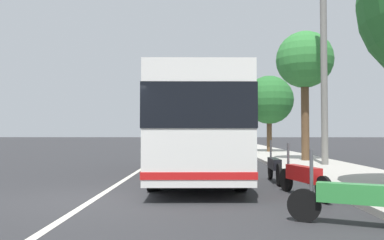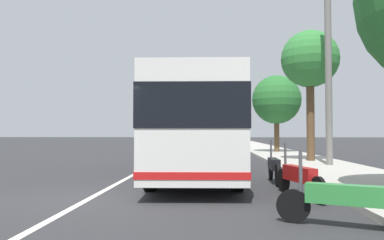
% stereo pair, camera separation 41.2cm
% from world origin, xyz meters
% --- Properties ---
extents(ground_plane, '(220.00, 220.00, 0.00)m').
position_xyz_m(ground_plane, '(0.00, 0.00, 0.00)').
color(ground_plane, '#2D2D30').
extents(sidewalk_curb, '(110.00, 3.60, 0.14)m').
position_xyz_m(sidewalk_curb, '(10.00, -7.36, 0.07)').
color(sidewalk_curb, '#B2ADA3').
rests_on(sidewalk_curb, ground).
extents(lane_divider_line, '(110.00, 0.16, 0.01)m').
position_xyz_m(lane_divider_line, '(10.00, 0.00, 0.00)').
color(lane_divider_line, silver).
rests_on(lane_divider_line, ground).
extents(coach_bus, '(10.67, 2.79, 3.10)m').
position_xyz_m(coach_bus, '(4.62, -2.22, 1.76)').
color(coach_bus, silver).
rests_on(coach_bus, ground).
extents(motorcycle_angled, '(0.99, 2.08, 1.23)m').
position_xyz_m(motorcycle_angled, '(-2.48, -4.91, 0.45)').
color(motorcycle_angled, black).
rests_on(motorcycle_angled, ground).
extents(motorcycle_nearest_curb, '(2.23, 0.65, 1.24)m').
position_xyz_m(motorcycle_nearest_curb, '(0.37, -4.82, 0.47)').
color(motorcycle_nearest_curb, black).
rests_on(motorcycle_nearest_curb, ground).
extents(motorcycle_far_end, '(2.26, 0.28, 1.27)m').
position_xyz_m(motorcycle_far_end, '(2.94, -4.66, 0.47)').
color(motorcycle_far_end, black).
rests_on(motorcycle_far_end, ground).
extents(car_far_distant, '(4.01, 1.90, 1.44)m').
position_xyz_m(car_far_distant, '(39.94, 2.73, 0.69)').
color(car_far_distant, black).
rests_on(car_far_distant, ground).
extents(car_oncoming, '(4.45, 2.01, 1.51)m').
position_xyz_m(car_oncoming, '(40.02, -2.59, 0.73)').
color(car_oncoming, '#2D7238').
rests_on(car_oncoming, ground).
extents(roadside_tree_mid_block, '(2.81, 2.81, 6.54)m').
position_xyz_m(roadside_tree_mid_block, '(10.23, -7.63, 5.05)').
color(roadside_tree_mid_block, brown).
rests_on(roadside_tree_mid_block, ground).
extents(roadside_tree_far_block, '(3.49, 3.49, 5.62)m').
position_xyz_m(roadside_tree_far_block, '(18.86, -7.45, 3.85)').
color(roadside_tree_far_block, brown).
rests_on(roadside_tree_far_block, ground).
extents(utility_pole, '(0.28, 0.28, 8.71)m').
position_xyz_m(utility_pole, '(7.75, -7.77, 4.36)').
color(utility_pole, slate).
rests_on(utility_pole, ground).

